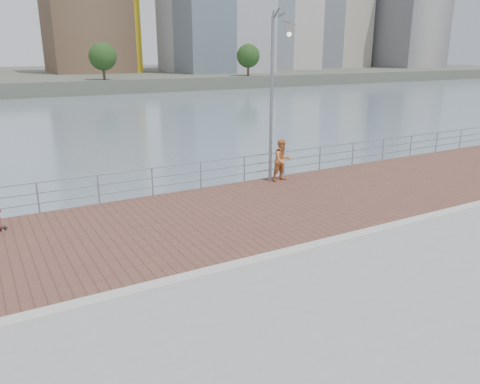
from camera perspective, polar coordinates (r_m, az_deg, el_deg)
water at (r=13.92m, az=4.25°, el=-15.24°), size 400.00×400.00×0.00m
brick_lane at (r=15.85m, az=-2.88°, el=-3.02°), size 40.00×6.80×0.02m
curb at (r=12.96m, az=4.44°, el=-7.61°), size 40.00×0.40×0.06m
guardrail at (r=18.61m, az=-7.69°, el=2.05°), size 39.06×0.06×1.13m
street_lamp at (r=19.08m, az=4.77°, el=14.86°), size 0.49×1.42×6.69m
bystander at (r=20.08m, az=5.16°, el=3.88°), size 0.91×0.73×1.79m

